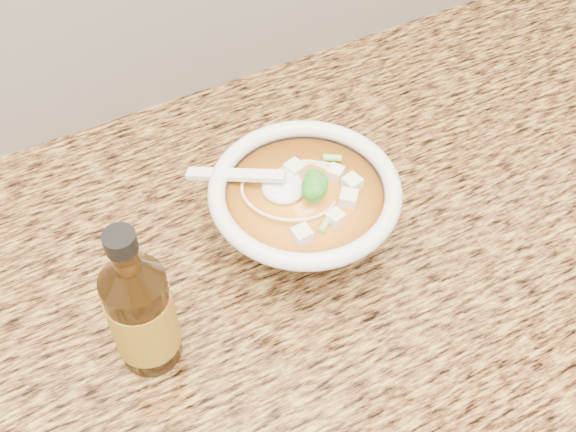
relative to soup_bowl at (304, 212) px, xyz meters
name	(u,v)px	position (x,y,z in m)	size (l,w,h in m)	color
counter_slab	(97,350)	(-0.25, -0.02, -0.07)	(4.00, 0.68, 0.04)	olive
soup_bowl	(304,212)	(0.00, 0.00, 0.00)	(0.21, 0.20, 0.11)	white
hot_sauce_bottle	(141,313)	(-0.20, -0.06, 0.02)	(0.07, 0.07, 0.19)	#382007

